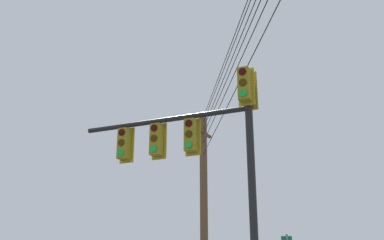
# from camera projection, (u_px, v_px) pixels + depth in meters

# --- Properties ---
(signal_mast_assembly) EXTENTS (3.93, 4.04, 7.14)m
(signal_mast_assembly) POSITION_uv_depth(u_px,v_px,m) (206.00, 146.00, 12.30)
(signal_mast_assembly) COLOR black
(signal_mast_assembly) RESTS_ON ground
(utility_pole_wooden) EXTENTS (1.24, 1.33, 9.59)m
(utility_pole_wooden) POSITION_uv_depth(u_px,v_px,m) (204.00, 210.00, 21.09)
(utility_pole_wooden) COLOR brown
(utility_pole_wooden) RESTS_ON ground
(overhead_wire_span) EXTENTS (21.08, 5.96, 2.39)m
(overhead_wire_span) POSITION_uv_depth(u_px,v_px,m) (253.00, 15.00, 11.94)
(overhead_wire_span) COLOR black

